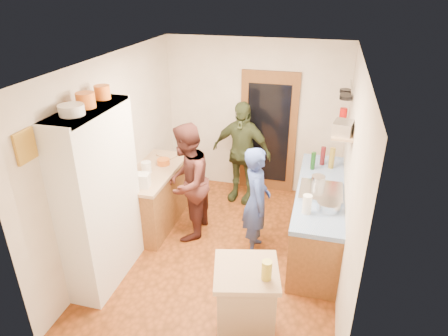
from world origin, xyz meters
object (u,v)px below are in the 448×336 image
at_px(person_left, 190,181).
at_px(person_hob, 259,202).
at_px(right_counter_base, 317,219).
at_px(person_back, 242,153).
at_px(island_base, 245,307).
at_px(hutch_body, 100,199).

bearing_deg(person_left, person_hob, 79.52).
relative_size(right_counter_base, person_back, 1.28).
bearing_deg(person_left, island_base, 33.13).
xyz_separation_m(person_hob, person_left, (-1.01, 0.16, 0.09)).
relative_size(hutch_body, person_back, 1.28).
bearing_deg(person_left, person_back, 155.88).
height_order(hutch_body, island_base, hutch_body).
distance_m(hutch_body, person_hob, 2.00).
relative_size(island_base, person_back, 0.50).
height_order(island_base, person_back, person_back).
bearing_deg(right_counter_base, person_back, 142.57).
height_order(right_counter_base, person_hob, person_hob).
bearing_deg(right_counter_base, hutch_body, -152.53).
relative_size(person_hob, person_left, 0.90).
bearing_deg(hutch_body, island_base, -16.83).
bearing_deg(person_back, person_hob, -58.87).
height_order(hutch_body, person_hob, hutch_body).
distance_m(right_counter_base, person_back, 1.69).
bearing_deg(right_counter_base, person_left, -174.42).
height_order(right_counter_base, island_base, island_base).
bearing_deg(hutch_body, person_back, 62.31).
xyz_separation_m(hutch_body, person_hob, (1.72, 0.96, -0.34)).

